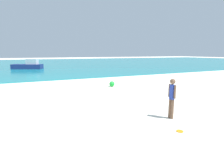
# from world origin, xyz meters

# --- Properties ---
(water) EXTENTS (160.00, 60.00, 0.06)m
(water) POSITION_xyz_m (0.00, 45.49, 0.03)
(water) COLOR teal
(water) RESTS_ON ground
(person_standing) EXTENTS (0.21, 0.37, 1.62)m
(person_standing) POSITION_xyz_m (1.89, 3.19, 0.92)
(person_standing) COLOR brown
(person_standing) RESTS_ON ground
(frisbee) EXTENTS (0.23, 0.23, 0.03)m
(frisbee) POSITION_xyz_m (1.30, 2.10, 0.01)
(frisbee) COLOR orange
(frisbee) RESTS_ON ground
(boat_near) EXTENTS (4.86, 3.31, 1.58)m
(boat_near) POSITION_xyz_m (-3.47, 29.57, 0.61)
(boat_near) COLOR navy
(boat_near) RESTS_ON water
(beach_ball) EXTENTS (0.41, 0.41, 0.41)m
(beach_ball) POSITION_xyz_m (2.60, 10.51, 0.20)
(beach_ball) COLOR green
(beach_ball) RESTS_ON ground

